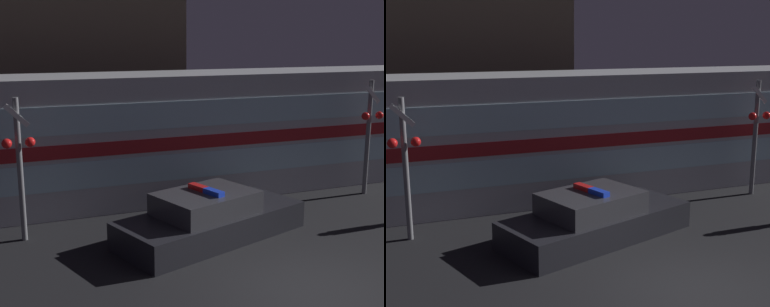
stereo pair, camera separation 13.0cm
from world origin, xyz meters
The scene contains 6 objects.
ground_plane centered at (0.00, 0.00, 0.00)m, with size 120.00×120.00×0.00m, color black.
train centered at (-0.08, 7.36, 1.89)m, with size 18.83×2.85×3.78m.
police_car centered at (-0.65, 3.34, 0.49)m, with size 5.15×3.29×1.32m.
crossing_signal_near centered at (5.43, 5.06, 2.02)m, with size 0.76×0.33×3.58m.
crossing_signal_far centered at (-4.92, 4.84, 1.98)m, with size 0.76×0.33×3.49m.
building_left centered at (-2.41, 15.84, 4.47)m, with size 9.31×6.54×8.95m.
Camera 2 is at (-5.49, -8.12, 4.85)m, focal length 50.00 mm.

